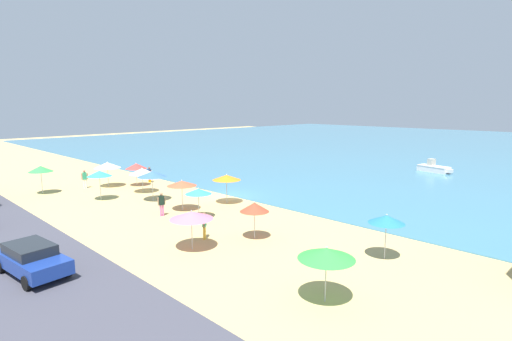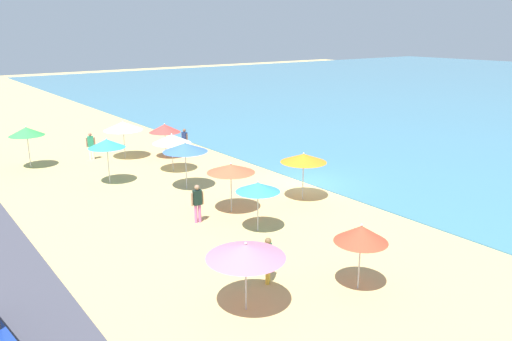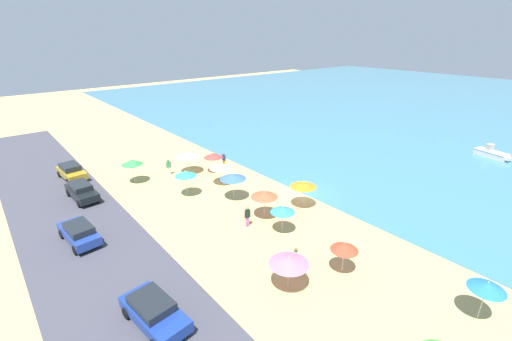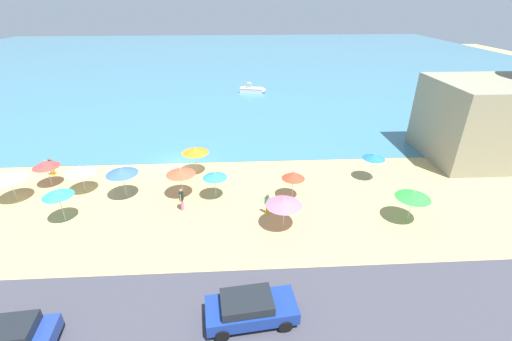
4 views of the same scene
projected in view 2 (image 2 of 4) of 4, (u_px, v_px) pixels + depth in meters
The scene contains 16 objects.
ground_plane at pixel (308, 184), 27.05m from camera, with size 160.00×160.00×0.00m, color tan.
beach_umbrella_0 at pixel (123, 126), 31.89m from camera, with size 2.47×2.47×2.45m.
beach_umbrella_1 at pixel (165, 128), 32.00m from camera, with size 2.02×2.02×2.28m.
beach_umbrella_4 at pixel (26, 131), 29.56m from camera, with size 2.05×2.05×2.57m.
beach_umbrella_5 at pixel (304, 158), 24.06m from camera, with size 2.25×2.25×2.38m.
beach_umbrella_6 at pixel (246, 251), 14.46m from camera, with size 2.37×2.37×2.20m.
beach_umbrella_7 at pixel (107, 143), 26.52m from camera, with size 1.97×1.97×2.54m.
beach_umbrella_8 at pixel (231, 168), 22.41m from camera, with size 2.19×2.19×2.33m.
beach_umbrella_9 at pixel (361, 234), 15.67m from camera, with size 1.73×1.73×2.26m.
beach_umbrella_10 at pixel (172, 139), 29.00m from camera, with size 2.24×2.24×2.27m.
beach_umbrella_11 at pixel (258, 187), 20.28m from camera, with size 1.84×1.84×2.18m.
beach_umbrella_12 at pixel (185, 147), 25.68m from camera, with size 2.33×2.33×2.52m.
bather_0 at pixel (91, 144), 31.80m from camera, with size 0.34×0.53×1.76m.
bather_1 at pixel (185, 139), 33.87m from camera, with size 0.56×0.30×1.59m.
bather_2 at pixel (197, 202), 21.44m from camera, with size 0.27×0.57×1.71m.
bather_3 at pixel (268, 258), 16.32m from camera, with size 0.42×0.43×1.61m.
Camera 2 is at (18.88, -17.81, 8.15)m, focal length 35.00 mm.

